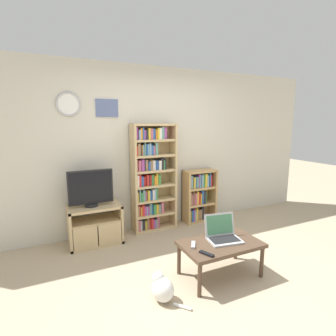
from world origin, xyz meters
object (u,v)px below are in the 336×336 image
(bookshelf_short, at_px, (198,195))
(remote_near_laptop, at_px, (207,254))
(television, at_px, (91,188))
(laptop, at_px, (222,233))
(cat, at_px, (162,288))
(bookshelf_tall, at_px, (151,177))
(remote_far_from_laptop, at_px, (193,245))
(tv_stand, at_px, (95,224))
(coffee_table, at_px, (220,246))

(bookshelf_short, relative_size, remote_near_laptop, 5.57)
(television, relative_size, laptop, 1.49)
(cat, bearing_deg, bookshelf_tall, 52.69)
(laptop, distance_m, cat, 0.92)
(bookshelf_tall, xyz_separation_m, remote_far_from_laptop, (-0.10, -1.51, -0.45))
(remote_near_laptop, bearing_deg, tv_stand, 94.15)
(coffee_table, height_order, remote_far_from_laptop, remote_far_from_laptop)
(tv_stand, bearing_deg, bookshelf_short, 4.07)
(bookshelf_tall, relative_size, coffee_table, 1.90)
(bookshelf_short, bearing_deg, cat, -130.33)
(coffee_table, height_order, cat, coffee_table)
(coffee_table, bearing_deg, laptop, 42.32)
(tv_stand, distance_m, bookshelf_tall, 1.09)
(tv_stand, height_order, bookshelf_tall, bookshelf_tall)
(remote_far_from_laptop, bearing_deg, bookshelf_short, -91.06)
(laptop, height_order, remote_near_laptop, laptop)
(bookshelf_tall, height_order, cat, bookshelf_tall)
(coffee_table, bearing_deg, tv_stand, 128.41)
(cat, bearing_deg, remote_near_laptop, -25.86)
(bookshelf_short, bearing_deg, remote_far_from_laptop, -122.91)
(television, height_order, remote_far_from_laptop, television)
(coffee_table, xyz_separation_m, laptop, (0.07, 0.06, 0.11))
(tv_stand, xyz_separation_m, remote_far_from_laptop, (0.82, -1.38, 0.13))
(bookshelf_tall, distance_m, bookshelf_short, 0.96)
(remote_far_from_laptop, height_order, cat, remote_far_from_laptop)
(television, distance_m, cat, 1.74)
(remote_far_from_laptop, bearing_deg, laptop, -148.05)
(bookshelf_tall, xyz_separation_m, remote_near_laptop, (-0.07, -1.73, -0.45))
(laptop, bearing_deg, tv_stand, 140.50)
(laptop, bearing_deg, bookshelf_tall, 110.10)
(coffee_table, height_order, remote_near_laptop, remote_near_laptop)
(bookshelf_short, distance_m, remote_far_from_laptop, 1.79)
(bookshelf_short, xyz_separation_m, laptop, (-0.59, -1.50, 0.01))
(laptop, xyz_separation_m, cat, (-0.84, -0.17, -0.34))
(tv_stand, xyz_separation_m, television, (-0.04, -0.01, 0.54))
(coffee_table, bearing_deg, remote_near_laptop, -150.77)
(remote_far_from_laptop, bearing_deg, tv_stand, -27.31)
(remote_far_from_laptop, bearing_deg, cat, 52.90)
(remote_far_from_laptop, xyz_separation_m, cat, (-0.45, -0.17, -0.28))
(remote_near_laptop, bearing_deg, cat, 149.80)
(bookshelf_tall, relative_size, remote_far_from_laptop, 10.77)
(bookshelf_short, distance_m, coffee_table, 1.70)
(television, height_order, laptop, television)
(bookshelf_tall, xyz_separation_m, laptop, (0.29, -1.51, -0.39))
(bookshelf_short, distance_m, cat, 2.23)
(television, xyz_separation_m, cat, (0.41, -1.54, -0.69))
(bookshelf_tall, relative_size, laptop, 4.16)
(bookshelf_tall, height_order, coffee_table, bookshelf_tall)
(tv_stand, distance_m, cat, 1.60)
(tv_stand, relative_size, cat, 1.84)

